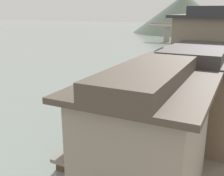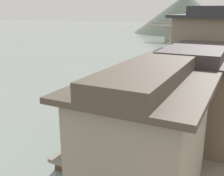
{
  "view_description": "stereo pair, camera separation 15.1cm",
  "coord_description": "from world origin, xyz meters",
  "px_view_note": "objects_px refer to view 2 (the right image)",
  "views": [
    {
      "loc": [
        13.87,
        -4.78,
        9.21
      ],
      "look_at": [
        2.3,
        18.5,
        1.68
      ],
      "focal_mm": 43.01,
      "sensor_mm": 36.0,
      "label": 1
    },
    {
      "loc": [
        14.01,
        -4.72,
        9.21
      ],
      "look_at": [
        2.3,
        18.5,
        1.68
      ],
      "focal_mm": 43.01,
      "sensor_mm": 36.0,
      "label": 2
    }
  ],
  "objects_px": {
    "boat_moored_second": "(186,63)",
    "house_waterfront_second": "(193,93)",
    "boat_moored_third": "(150,97)",
    "house_waterfront_tall": "(211,56)",
    "boat_moored_nearest": "(76,92)",
    "house_waterfront_nearest": "(144,135)",
    "stone_bridge": "(196,30)",
    "boat_moored_far": "(80,147)"
  },
  "relations": [
    {
      "from": "house_waterfront_nearest",
      "to": "house_waterfront_second",
      "type": "distance_m",
      "value": 7.71
    },
    {
      "from": "boat_moored_far",
      "to": "house_waterfront_second",
      "type": "relative_size",
      "value": 0.76
    },
    {
      "from": "boat_moored_nearest",
      "to": "boat_moored_far",
      "type": "distance_m",
      "value": 13.43
    },
    {
      "from": "boat_moored_far",
      "to": "house_waterfront_tall",
      "type": "distance_m",
      "value": 14.96
    },
    {
      "from": "boat_moored_nearest",
      "to": "house_waterfront_tall",
      "type": "distance_m",
      "value": 15.1
    },
    {
      "from": "boat_moored_third",
      "to": "house_waterfront_second",
      "type": "distance_m",
      "value": 10.74
    },
    {
      "from": "boat_moored_nearest",
      "to": "boat_moored_third",
      "type": "xyz_separation_m",
      "value": [
        8.38,
        1.74,
        0.05
      ]
    },
    {
      "from": "house_waterfront_tall",
      "to": "stone_bridge",
      "type": "height_order",
      "value": "house_waterfront_tall"
    },
    {
      "from": "boat_moored_far",
      "to": "house_waterfront_nearest",
      "type": "xyz_separation_m",
      "value": [
        5.68,
        -3.28,
        3.61
      ]
    },
    {
      "from": "boat_moored_second",
      "to": "house_waterfront_second",
      "type": "relative_size",
      "value": 0.74
    },
    {
      "from": "boat_moored_far",
      "to": "stone_bridge",
      "type": "height_order",
      "value": "stone_bridge"
    },
    {
      "from": "stone_bridge",
      "to": "house_waterfront_nearest",
      "type": "bearing_deg",
      "value": -81.77
    },
    {
      "from": "house_waterfront_nearest",
      "to": "house_waterfront_tall",
      "type": "height_order",
      "value": "house_waterfront_tall"
    },
    {
      "from": "boat_moored_nearest",
      "to": "boat_moored_third",
      "type": "bearing_deg",
      "value": 11.72
    },
    {
      "from": "house_waterfront_nearest",
      "to": "stone_bridge",
      "type": "bearing_deg",
      "value": 98.23
    },
    {
      "from": "boat_moored_third",
      "to": "house_waterfront_second",
      "type": "bearing_deg",
      "value": -55.1
    },
    {
      "from": "house_waterfront_nearest",
      "to": "boat_moored_nearest",
      "type": "bearing_deg",
      "value": 133.38
    },
    {
      "from": "boat_moored_third",
      "to": "house_waterfront_nearest",
      "type": "relative_size",
      "value": 0.73
    },
    {
      "from": "boat_moored_far",
      "to": "house_waterfront_nearest",
      "type": "height_order",
      "value": "house_waterfront_nearest"
    },
    {
      "from": "boat_moored_far",
      "to": "stone_bridge",
      "type": "relative_size",
      "value": 0.2
    },
    {
      "from": "boat_moored_second",
      "to": "boat_moored_third",
      "type": "distance_m",
      "value": 20.78
    },
    {
      "from": "boat_moored_second",
      "to": "boat_moored_third",
      "type": "bearing_deg",
      "value": -88.56
    },
    {
      "from": "boat_moored_second",
      "to": "house_waterfront_second",
      "type": "height_order",
      "value": "house_waterfront_second"
    },
    {
      "from": "house_waterfront_nearest",
      "to": "house_waterfront_second",
      "type": "height_order",
      "value": "same"
    },
    {
      "from": "house_waterfront_second",
      "to": "house_waterfront_tall",
      "type": "relative_size",
      "value": 0.83
    },
    {
      "from": "boat_moored_third",
      "to": "house_waterfront_tall",
      "type": "distance_m",
      "value": 7.59
    },
    {
      "from": "stone_bridge",
      "to": "house_waterfront_tall",
      "type": "bearing_deg",
      "value": -78.76
    },
    {
      "from": "stone_bridge",
      "to": "boat_moored_nearest",
      "type": "bearing_deg",
      "value": -93.1
    },
    {
      "from": "boat_moored_third",
      "to": "house_waterfront_tall",
      "type": "xyz_separation_m",
      "value": [
        5.77,
        -0.07,
        4.93
      ]
    },
    {
      "from": "boat_moored_second",
      "to": "house_waterfront_second",
      "type": "xyz_separation_m",
      "value": [
        6.3,
        -29.06,
        3.54
      ]
    },
    {
      "from": "boat_moored_second",
      "to": "house_waterfront_tall",
      "type": "relative_size",
      "value": 0.62
    },
    {
      "from": "house_waterfront_nearest",
      "to": "house_waterfront_tall",
      "type": "xyz_separation_m",
      "value": [
        0.7,
        15.9,
        1.29
      ]
    },
    {
      "from": "boat_moored_nearest",
      "to": "house_waterfront_tall",
      "type": "bearing_deg",
      "value": 6.72
    },
    {
      "from": "boat_moored_second",
      "to": "house_waterfront_second",
      "type": "bearing_deg",
      "value": -77.76
    },
    {
      "from": "house_waterfront_second",
      "to": "house_waterfront_tall",
      "type": "height_order",
      "value": "house_waterfront_tall"
    },
    {
      "from": "boat_moored_nearest",
      "to": "boat_moored_far",
      "type": "height_order",
      "value": "boat_moored_far"
    },
    {
      "from": "boat_moored_second",
      "to": "house_waterfront_nearest",
      "type": "distance_m",
      "value": 37.33
    },
    {
      "from": "house_waterfront_tall",
      "to": "stone_bridge",
      "type": "distance_m",
      "value": 56.74
    },
    {
      "from": "boat_moored_nearest",
      "to": "house_waterfront_nearest",
      "type": "xyz_separation_m",
      "value": [
        13.45,
        -14.23,
        3.69
      ]
    },
    {
      "from": "boat_moored_nearest",
      "to": "house_waterfront_nearest",
      "type": "height_order",
      "value": "house_waterfront_nearest"
    },
    {
      "from": "boat_moored_second",
      "to": "stone_bridge",
      "type": "xyz_separation_m",
      "value": [
        -4.76,
        34.79,
        3.5
      ]
    },
    {
      "from": "boat_moored_second",
      "to": "stone_bridge",
      "type": "bearing_deg",
      "value": 97.79
    }
  ]
}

